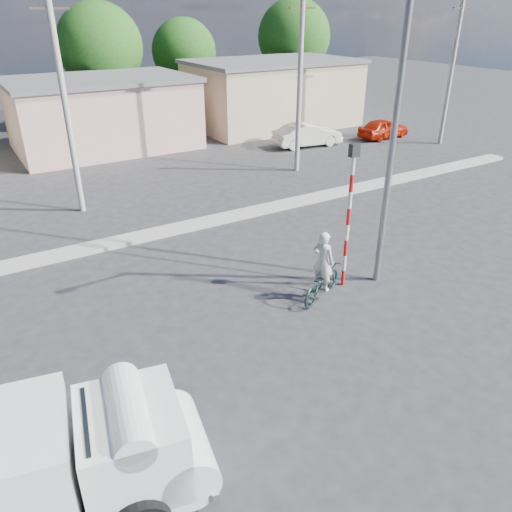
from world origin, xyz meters
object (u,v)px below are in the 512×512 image
cyclist (322,271)px  traffic_pole (349,205)px  bicycle (322,283)px  car_cream (307,135)px  truck (35,470)px  car_red (383,128)px  streetlight (391,119)px

cyclist → traffic_pole: size_ratio=0.41×
bicycle → traffic_pole: 2.35m
cyclist → car_cream: cyclist is taller
bicycle → traffic_pole: size_ratio=0.44×
truck → car_cream: bearing=54.5°
car_cream → car_red: 5.55m
traffic_pole → streetlight: 2.56m
truck → traffic_pole: (9.31, 3.55, 1.36)m
car_red → traffic_pole: bearing=129.1°
bicycle → cyclist: size_ratio=1.07×
truck → car_cream: size_ratio=1.34×
bicycle → streetlight: streetlight is taller
truck → cyclist: (8.26, 3.30, -0.34)m
bicycle → streetlight: size_ratio=0.21×
cyclist → streetlight: (1.99, -0.04, 4.06)m
truck → car_red: size_ratio=1.56×
bicycle → cyclist: (0.00, 0.00, 0.39)m
truck → car_cream: 25.77m
truck → traffic_pole: size_ratio=1.30×
cyclist → streetlight: size_ratio=0.20×
truck → cyclist: size_ratio=3.15×
streetlight → car_cream: bearing=60.1°
truck → bicycle: 8.92m
bicycle → car_cream: 17.84m
bicycle → car_cream: bearing=-58.8°
truck → car_cream: truck is taller
car_cream → traffic_pole: size_ratio=0.97×
car_cream → car_red: size_ratio=1.16×
streetlight → car_red: bearing=44.7°
bicycle → streetlight: bearing=-114.6°
streetlight → cyclist: bearing=178.8°
truck → cyclist: bearing=32.6°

